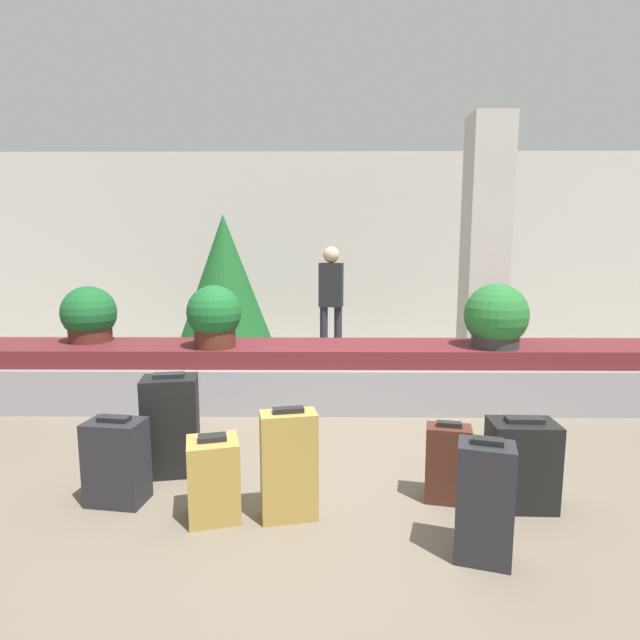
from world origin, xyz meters
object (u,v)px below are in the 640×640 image
potted_plant_2 (214,317)px  pillar (485,246)px  suitcase_4 (171,425)px  potted_plant_0 (89,316)px  suitcase_5 (448,463)px  suitcase_6 (117,461)px  suitcase_1 (484,502)px  decorated_tree (225,283)px  suitcase_0 (521,464)px  suitcase_3 (214,479)px  suitcase_2 (289,465)px  potted_plant_1 (496,318)px  traveler_0 (331,294)px

potted_plant_2 → pillar: bearing=26.8°
suitcase_4 → potted_plant_0: potted_plant_0 is taller
suitcase_5 → suitcase_6: size_ratio=0.92×
suitcase_1 → decorated_tree: bearing=132.6°
suitcase_1 → suitcase_6: (-2.11, 0.56, -0.05)m
pillar → suitcase_1: size_ratio=4.91×
pillar → potted_plant_2: bearing=-153.2°
pillar → potted_plant_0: bearing=-164.1°
suitcase_5 → potted_plant_0: (-3.23, 2.15, 0.64)m
suitcase_0 → suitcase_4: (-2.29, 0.45, 0.08)m
suitcase_0 → suitcase_1: size_ratio=0.88×
suitcase_3 → suitcase_6: bearing=150.0°
suitcase_1 → suitcase_3: (-1.46, 0.39, -0.07)m
pillar → potted_plant_2: (-3.11, -1.57, -0.68)m
suitcase_2 → potted_plant_1: (1.89, 2.09, 0.58)m
suitcase_4 → pillar: bearing=34.5°
suitcase_1 → suitcase_2: suitcase_2 is taller
potted_plant_2 → potted_plant_0: bearing=168.0°
suitcase_6 → suitcase_1: bearing=-7.0°
potted_plant_0 → traveler_0: bearing=35.1°
decorated_tree → suitcase_1: bearing=-63.8°
suitcase_2 → suitcase_3: 0.45m
suitcase_3 → potted_plant_2: bearing=86.9°
suitcase_2 → suitcase_5: (0.98, 0.21, -0.08)m
suitcase_4 → suitcase_2: bearing=-43.9°
suitcase_3 → potted_plant_2: size_ratio=0.83×
suitcase_3 → potted_plant_1: size_ratio=0.81×
potted_plant_0 → traveler_0: (2.54, 1.79, 0.06)m
suitcase_4 → decorated_tree: 3.56m
potted_plant_1 → potted_plant_2: (-2.77, -0.03, 0.01)m
suitcase_2 → suitcase_5: suitcase_2 is taller
suitcase_5 → potted_plant_1: bearing=76.0°
potted_plant_2 → suitcase_3: bearing=-78.3°
decorated_tree → suitcase_0: bearing=-56.6°
potted_plant_1 → traveler_0: traveler_0 is taller
suitcase_5 → suitcase_3: bearing=-159.8°
suitcase_6 → traveler_0: size_ratio=0.35×
suitcase_1 → suitcase_4: size_ratio=0.90×
suitcase_5 → suitcase_6: (-2.07, -0.04, 0.02)m
suitcase_0 → potted_plant_2: potted_plant_2 is taller
suitcase_2 → traveler_0: bearing=74.6°
pillar → suitcase_1: (-1.22, -4.03, -1.29)m
pillar → potted_plant_2: size_ratio=5.22×
potted_plant_2 → traveler_0: bearing=60.6°
potted_plant_0 → suitcase_3: bearing=-52.6°
traveler_0 → potted_plant_2: bearing=-107.9°
potted_plant_0 → suitcase_5: bearing=-33.6°
suitcase_3 → suitcase_0: bearing=-10.3°
potted_plant_0 → potted_plant_1: potted_plant_1 is taller
suitcase_4 → potted_plant_1: size_ratio=1.16×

